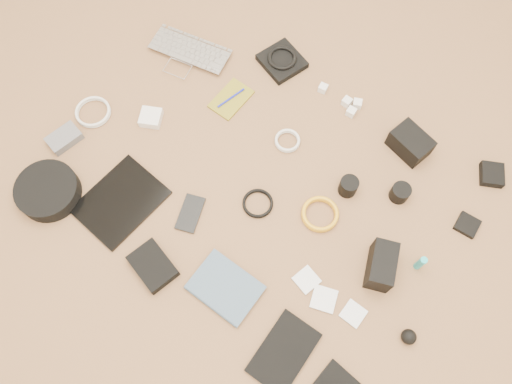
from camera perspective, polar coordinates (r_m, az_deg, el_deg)
The scene contains 32 objects.
laptop at distance 1.96m, azimuth -8.14°, elevation 14.81°, with size 0.30×0.21×0.02m, color #B6B6BB.
headphone_pouch at distance 1.93m, azimuth 2.98°, elevation 14.70°, with size 0.15×0.14×0.03m, color black.
headphones at distance 1.92m, azimuth 3.01°, elevation 15.06°, with size 0.11×0.11×0.01m, color black.
charger_a at distance 1.88m, azimuth 7.66°, elevation 11.67°, with size 0.03×0.03×0.03m, color white.
charger_b at distance 1.86m, azimuth 10.33°, elevation 10.10°, with size 0.03×0.03×0.03m, color white.
charger_c at distance 1.86m, azimuth 11.50°, elevation 9.85°, with size 0.03×0.03×0.03m, color white.
charger_d at distance 1.84m, azimuth 10.82°, elevation 8.98°, with size 0.03×0.03×0.03m, color white.
dslr_camera at distance 1.79m, azimuth 17.22°, elevation 5.36°, with size 0.14×0.09×0.08m, color black.
lens_pouch at distance 1.87m, azimuth 25.35°, elevation 1.83°, with size 0.07×0.08×0.03m, color black.
notebook_olive at distance 1.85m, azimuth -2.87°, elevation 10.56°, with size 0.10×0.15×0.01m, color olive.
pen_blue at distance 1.84m, azimuth -2.88°, elevation 10.69°, with size 0.01×0.01×0.12m, color #151BAC.
cable_white_a at distance 1.76m, azimuth 3.60°, elevation 5.79°, with size 0.09×0.09×0.01m, color silver.
lens_a at distance 1.68m, azimuth 10.51°, elevation 0.65°, with size 0.06×0.06×0.07m, color black.
lens_b at distance 1.71m, azimuth 16.13°, elevation -0.08°, with size 0.06×0.06×0.06m, color black.
card_reader at distance 1.77m, azimuth 23.00°, elevation -3.49°, with size 0.07×0.07×0.02m, color black.
power_brick at distance 1.83m, azimuth -11.93°, elevation 8.32°, with size 0.07×0.07×0.03m, color white.
cable_white_b at distance 1.91m, azimuth -18.08°, elevation 8.60°, with size 0.13×0.13×0.01m, color silver.
cable_black at distance 1.66m, azimuth 0.21°, elevation -1.37°, with size 0.10×0.10×0.01m, color black.
cable_yellow at distance 1.66m, azimuth 7.29°, elevation -2.60°, with size 0.12×0.12×0.01m, color gold.
flash at distance 1.59m, azimuth 14.12°, elevation -8.16°, with size 0.07×0.14×0.10m, color black.
lens_cleaner at distance 1.64m, azimuth 18.27°, elevation -7.72°, with size 0.02×0.02×0.08m, color #1BA9B4.
battery_charger at distance 1.87m, azimuth -21.07°, elevation 5.75°, with size 0.07×0.11×0.03m, color #5A5A5F.
tablet at distance 1.72m, azimuth -15.21°, elevation -1.06°, with size 0.21×0.27×0.01m, color black.
phone at distance 1.66m, azimuth -7.52°, elevation -2.44°, with size 0.07×0.13×0.01m, color black.
filter_case_left at distance 1.59m, azimuth 5.80°, elevation -9.96°, with size 0.07×0.07×0.01m, color silver.
filter_case_mid at distance 1.59m, azimuth 7.75°, elevation -12.03°, with size 0.07×0.07×0.01m, color silver.
filter_case_right at distance 1.59m, azimuth 11.05°, elevation -13.49°, with size 0.07×0.07×0.01m, color silver.
air_blower at distance 1.60m, azimuth 17.06°, elevation -15.54°, with size 0.05×0.05×0.05m, color black.
headphone_case at distance 1.79m, azimuth -22.67°, elevation 0.12°, with size 0.21×0.21×0.06m, color black.
drive_case at distance 1.61m, azimuth -11.71°, elevation -8.28°, with size 0.15×0.10×0.04m, color black.
paperback at distance 1.57m, azimuth -5.30°, elevation -13.05°, with size 0.15×0.21×0.02m, color #41576F.
notebook_black_a at distance 1.55m, azimuth 3.19°, elevation -17.84°, with size 0.13×0.22×0.02m, color black.
Camera 1 is at (0.35, -0.56, 1.55)m, focal length 35.00 mm.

